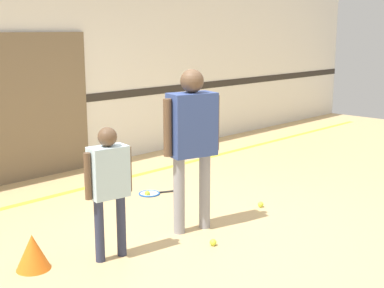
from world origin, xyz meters
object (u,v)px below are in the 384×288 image
at_px(person_student_left, 109,179).
at_px(racket_spare_on_floor, 151,193).
at_px(person_instructor, 192,133).
at_px(tennis_ball_by_spare_racket, 147,193).
at_px(tennis_ball_stray_left, 261,204).
at_px(training_cone, 33,252).
at_px(tennis_ball_near_instructor, 213,242).

height_order(person_student_left, racket_spare_on_floor, person_student_left).
bearing_deg(racket_spare_on_floor, person_student_left, -115.59).
height_order(person_instructor, tennis_ball_by_spare_racket, person_instructor).
bearing_deg(person_instructor, tennis_ball_stray_left, 11.90).
height_order(racket_spare_on_floor, tennis_ball_stray_left, tennis_ball_stray_left).
distance_m(person_student_left, training_cone, 0.90).
bearing_deg(person_student_left, person_instructor, 6.73).
relative_size(tennis_ball_near_instructor, training_cone, 0.21).
xyz_separation_m(person_instructor, tennis_ball_by_spare_racket, (0.44, 1.20, -0.99)).
xyz_separation_m(racket_spare_on_floor, training_cone, (-2.12, -0.88, 0.15)).
bearing_deg(tennis_ball_stray_left, tennis_ball_near_instructor, -163.72).
xyz_separation_m(person_student_left, tennis_ball_stray_left, (2.07, -0.11, -0.71)).
xyz_separation_m(racket_spare_on_floor, tennis_ball_stray_left, (0.56, -1.29, 0.02)).
xyz_separation_m(person_instructor, person_student_left, (-1.00, 0.04, -0.28)).
distance_m(person_student_left, racket_spare_on_floor, 2.05).
bearing_deg(racket_spare_on_floor, tennis_ball_near_instructor, -85.38).
relative_size(tennis_ball_stray_left, training_cone, 0.21).
relative_size(racket_spare_on_floor, tennis_ball_by_spare_racket, 7.30).
bearing_deg(person_instructor, training_cone, -176.21).
xyz_separation_m(person_student_left, training_cone, (-0.61, 0.30, -0.59)).
relative_size(racket_spare_on_floor, tennis_ball_stray_left, 7.30).
bearing_deg(training_cone, tennis_ball_near_instructor, -27.84).
bearing_deg(training_cone, tennis_ball_by_spare_racket, 22.80).
bearing_deg(tennis_ball_near_instructor, tennis_ball_by_spare_racket, 70.12).
distance_m(tennis_ball_near_instructor, training_cone, 1.65).
xyz_separation_m(person_instructor, racket_spare_on_floor, (0.51, 1.22, -1.01)).
bearing_deg(person_student_left, tennis_ball_stray_left, 5.97).
xyz_separation_m(person_instructor, tennis_ball_stray_left, (1.07, -0.07, -0.99)).
relative_size(person_student_left, training_cone, 3.84).
bearing_deg(person_instructor, tennis_ball_near_instructor, -93.79).
height_order(person_instructor, tennis_ball_stray_left, person_instructor).
relative_size(tennis_ball_by_spare_racket, training_cone, 0.21).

